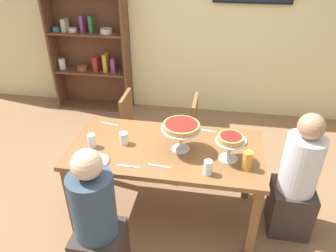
{
  "coord_description": "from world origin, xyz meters",
  "views": [
    {
      "loc": [
        0.38,
        -2.14,
        2.25
      ],
      "look_at": [
        0.0,
        0.1,
        0.89
      ],
      "focal_mm": 34.05,
      "sensor_mm": 36.0,
      "label": 1
    }
  ],
  "objects": [
    {
      "name": "cutlery_knife_far",
      "position": [
        -0.01,
        -0.25,
        0.74
      ],
      "size": [
        0.18,
        0.03,
        0.0
      ],
      "primitive_type": "cube",
      "rotation": [
        0.0,
        0.0,
        -0.06
      ],
      "color": "silver",
      "rests_on": "dining_table"
    },
    {
      "name": "chair_far_left",
      "position": [
        -0.43,
        0.67,
        0.49
      ],
      "size": [
        0.4,
        0.4,
        0.87
      ],
      "rotation": [
        0.0,
        0.0,
        -1.57
      ],
      "color": "brown",
      "rests_on": "ground_plane"
    },
    {
      "name": "rear_partition",
      "position": [
        0.0,
        2.2,
        1.4
      ],
      "size": [
        8.0,
        0.12,
        2.8
      ],
      "primitive_type": "cube",
      "color": "beige",
      "rests_on": "ground_plane"
    },
    {
      "name": "deep_dish_pizza_stand",
      "position": [
        0.12,
        -0.01,
        0.95
      ],
      "size": [
        0.32,
        0.32,
        0.25
      ],
      "color": "silver",
      "rests_on": "dining_table"
    },
    {
      "name": "water_glass_clear_spare",
      "position": [
        0.36,
        -0.28,
        0.8
      ],
      "size": [
        0.07,
        0.07,
        0.12
      ],
      "primitive_type": "cylinder",
      "color": "white",
      "rests_on": "dining_table"
    },
    {
      "name": "salad_plate_near_diner",
      "position": [
        -0.51,
        -0.28,
        0.76
      ],
      "size": [
        0.2,
        0.2,
        0.06
      ],
      "color": "white",
      "rests_on": "dining_table"
    },
    {
      "name": "personal_pizza_stand",
      "position": [
        0.51,
        -0.08,
        0.91
      ],
      "size": [
        0.23,
        0.23,
        0.22
      ],
      "color": "silver",
      "rests_on": "dining_table"
    },
    {
      "name": "diner_head_east",
      "position": [
        1.09,
        0.01,
        0.49
      ],
      "size": [
        0.34,
        0.34,
        1.15
      ],
      "rotation": [
        0.0,
        0.0,
        3.14
      ],
      "color": "#382D28",
      "rests_on": "ground_plane"
    },
    {
      "name": "cutlery_knife_near",
      "position": [
        -0.59,
        0.29,
        0.74
      ],
      "size": [
        0.18,
        0.05,
        0.0
      ],
      "primitive_type": "cube",
      "rotation": [
        0.0,
        0.0,
        2.94
      ],
      "color": "silver",
      "rests_on": "dining_table"
    },
    {
      "name": "salad_plate_far_diner",
      "position": [
        0.56,
        0.19,
        0.76
      ],
      "size": [
        0.22,
        0.22,
        0.07
      ],
      "color": "white",
      "rests_on": "dining_table"
    },
    {
      "name": "dining_table",
      "position": [
        0.0,
        0.0,
        0.64
      ],
      "size": [
        1.6,
        0.8,
        0.74
      ],
      "color": "brown",
      "rests_on": "ground_plane"
    },
    {
      "name": "water_glass_clear_near",
      "position": [
        -0.36,
        0.0,
        0.79
      ],
      "size": [
        0.07,
        0.07,
        0.11
      ],
      "primitive_type": "cylinder",
      "color": "white",
      "rests_on": "dining_table"
    },
    {
      "name": "diner_near_left",
      "position": [
        -0.37,
        -0.7,
        0.49
      ],
      "size": [
        0.34,
        0.34,
        1.15
      ],
      "rotation": [
        0.0,
        0.0,
        1.57
      ],
      "color": "#382D28",
      "rests_on": "ground_plane"
    },
    {
      "name": "beer_glass_amber_tall",
      "position": [
        0.64,
        -0.17,
        0.82
      ],
      "size": [
        0.07,
        0.07,
        0.15
      ],
      "primitive_type": "cylinder",
      "color": "gold",
      "rests_on": "dining_table"
    },
    {
      "name": "ground_plane",
      "position": [
        0.0,
        0.0,
        0.0
      ],
      "size": [
        12.0,
        12.0,
        0.0
      ],
      "primitive_type": "plane",
      "color": "#846042"
    },
    {
      "name": "chair_far_right",
      "position": [
        0.28,
        0.67,
        0.49
      ],
      "size": [
        0.4,
        0.4,
        0.87
      ],
      "rotation": [
        0.0,
        0.0,
        -1.57
      ],
      "color": "brown",
      "rests_on": "ground_plane"
    },
    {
      "name": "water_glass_clear_far",
      "position": [
        -0.61,
        -0.09,
        0.8
      ],
      "size": [
        0.07,
        0.07,
        0.11
      ],
      "primitive_type": "cylinder",
      "color": "white",
      "rests_on": "dining_table"
    },
    {
      "name": "cutlery_fork_far",
      "position": [
        0.31,
        0.32,
        0.74
      ],
      "size": [
        0.18,
        0.03,
        0.0
      ],
      "primitive_type": "cube",
      "rotation": [
        0.0,
        0.0,
        3.06
      ],
      "color": "silver",
      "rests_on": "dining_table"
    },
    {
      "name": "cutlery_fork_near",
      "position": [
        -0.24,
        -0.3,
        0.74
      ],
      "size": [
        0.18,
        0.02,
        0.0
      ],
      "primitive_type": "cube",
      "rotation": [
        0.0,
        0.0,
        -0.01
      ],
      "color": "silver",
      "rests_on": "dining_table"
    },
    {
      "name": "bookshelf",
      "position": [
        -1.44,
        2.02,
        1.15
      ],
      "size": [
        1.13,
        0.3,
        2.21
      ],
      "color": "brown",
      "rests_on": "ground_plane"
    }
  ]
}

